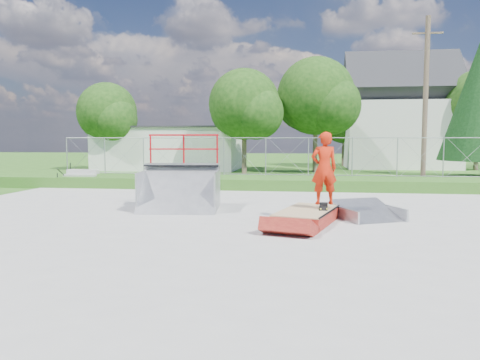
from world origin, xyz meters
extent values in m
plane|color=#285618|center=(0.00, 0.00, 0.00)|extent=(120.00, 120.00, 0.00)
cube|color=#9C9B99|center=(0.00, 0.00, 0.02)|extent=(20.00, 16.00, 0.04)
cube|color=#285618|center=(0.00, 9.50, 0.25)|extent=(24.00, 3.00, 0.50)
cube|color=maroon|center=(1.92, 0.78, 0.18)|extent=(1.83, 2.75, 0.35)
cube|color=tan|center=(1.92, 0.78, 0.37)|extent=(1.85, 2.78, 0.03)
cube|color=black|center=(2.35, 1.03, 0.42)|extent=(0.26, 0.81, 0.13)
imported|color=red|center=(2.35, 1.03, 1.38)|extent=(0.79, 0.61, 1.92)
cube|color=silver|center=(-8.00, 22.00, 1.50)|extent=(10.00, 6.00, 3.00)
cube|color=silver|center=(9.00, 26.00, 2.50)|extent=(8.00, 6.00, 5.00)
cube|color=#27282C|center=(9.00, 26.00, 5.90)|extent=(8.40, 6.08, 6.08)
cylinder|color=brown|center=(7.50, 12.00, 4.00)|extent=(0.24, 0.24, 8.00)
cylinder|color=brown|center=(-2.00, 18.00, 1.22)|extent=(0.30, 0.30, 2.45)
sphere|color=#13350E|center=(-2.00, 18.00, 4.41)|extent=(4.48, 4.48, 4.48)
sphere|color=#13350E|center=(-1.16, 17.44, 3.85)|extent=(3.36, 3.36, 3.36)
cylinder|color=brown|center=(2.50, 20.00, 1.40)|extent=(0.30, 0.30, 2.80)
sphere|color=#13350E|center=(2.50, 20.00, 5.04)|extent=(5.12, 5.12, 5.12)
sphere|color=#13350E|center=(3.46, 19.36, 4.40)|extent=(3.84, 3.84, 3.84)
cylinder|color=brown|center=(-12.00, 20.00, 1.14)|extent=(0.30, 0.30, 2.27)
sphere|color=#13350E|center=(-12.00, 20.00, 4.10)|extent=(4.16, 4.16, 4.16)
sphere|color=#13350E|center=(-11.22, 19.48, 3.58)|extent=(3.12, 3.12, 3.12)
cylinder|color=brown|center=(14.00, 24.00, 1.31)|extent=(0.30, 0.30, 2.62)
sphere|color=#13350E|center=(14.00, 24.00, 4.72)|extent=(4.80, 4.80, 4.80)
cylinder|color=brown|center=(5.00, 28.00, 1.05)|extent=(0.30, 0.30, 2.10)
sphere|color=#13350E|center=(5.00, 28.00, 3.78)|extent=(3.84, 3.84, 3.84)
sphere|color=#13350E|center=(5.72, 27.52, 3.30)|extent=(2.88, 2.88, 2.88)
camera|label=1|loc=(1.84, -11.52, 2.24)|focal=35.00mm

